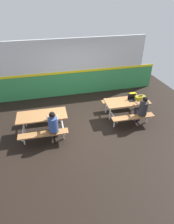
% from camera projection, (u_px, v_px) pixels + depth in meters
% --- Properties ---
extents(ground_plane, '(10.00, 10.00, 0.02)m').
position_uv_depth(ground_plane, '(87.00, 124.00, 7.09)').
color(ground_plane, black).
extents(accent_backdrop, '(8.00, 0.14, 2.60)m').
position_uv_depth(accent_backdrop, '(73.00, 69.00, 8.51)').
color(accent_backdrop, '#338C4C').
rests_on(accent_backdrop, ground).
extents(picnic_table_left, '(1.67, 1.59, 0.74)m').
position_uv_depth(picnic_table_left, '(42.00, 119.00, 6.35)').
color(picnic_table_left, '#9E6B3D').
rests_on(picnic_table_left, ground).
extents(picnic_table_right, '(1.67, 1.59, 0.74)m').
position_uv_depth(picnic_table_right, '(127.00, 105.00, 7.15)').
color(picnic_table_right, '#9E6B3D').
rests_on(picnic_table_right, ground).
extents(student_nearer, '(0.37, 0.53, 1.21)m').
position_uv_depth(student_nearer, '(53.00, 124.00, 5.88)').
color(student_nearer, '#2D2D38').
rests_on(student_nearer, ground).
extents(student_further, '(0.37, 0.53, 1.21)m').
position_uv_depth(student_further, '(142.00, 108.00, 6.69)').
color(student_further, '#2D2D38').
rests_on(student_further, ground).
extents(laptop_dark, '(0.32, 0.23, 0.22)m').
position_uv_depth(laptop_dark, '(132.00, 99.00, 7.11)').
color(laptop_dark, black).
rests_on(laptop_dark, picnic_table_right).
extents(toolbox_grey, '(0.40, 0.18, 0.18)m').
position_uv_depth(toolbox_grey, '(140.00, 98.00, 7.12)').
color(toolbox_grey, olive).
rests_on(toolbox_grey, picnic_table_right).
extents(backpack_dark, '(0.30, 0.22, 0.44)m').
position_uv_depth(backpack_dark, '(132.00, 98.00, 8.39)').
color(backpack_dark, yellow).
rests_on(backpack_dark, ground).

